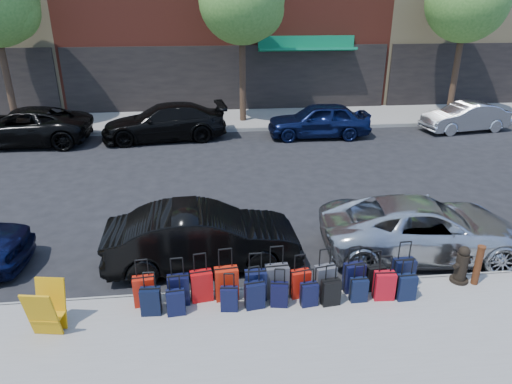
{
  "coord_description": "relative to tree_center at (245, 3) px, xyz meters",
  "views": [
    {
      "loc": [
        -1.25,
        -12.2,
        5.54
      ],
      "look_at": [
        -0.08,
        -1.5,
        0.99
      ],
      "focal_mm": 32.0,
      "sensor_mm": 36.0,
      "label": 1
    }
  ],
  "objects": [
    {
      "name": "ground",
      "position": [
        -0.64,
        -9.5,
        -5.41
      ],
      "size": [
        120.0,
        120.0,
        0.0
      ],
      "primitive_type": "plane",
      "color": "black",
      "rests_on": "ground"
    },
    {
      "name": "sidewalk_near",
      "position": [
        -0.64,
        -16.0,
        -5.34
      ],
      "size": [
        60.0,
        4.0,
        0.15
      ],
      "primitive_type": "cube",
      "color": "gray",
      "rests_on": "ground"
    },
    {
      "name": "sidewalk_far",
      "position": [
        -0.64,
        0.5,
        -5.34
      ],
      "size": [
        60.0,
        4.0,
        0.15
      ],
      "primitive_type": "cube",
      "color": "gray",
      "rests_on": "ground"
    },
    {
      "name": "curb_near",
      "position": [
        -0.64,
        -13.98,
        -5.34
      ],
      "size": [
        60.0,
        0.08,
        0.15
      ],
      "primitive_type": "cube",
      "color": "gray",
      "rests_on": "ground"
    },
    {
      "name": "curb_far",
      "position": [
        -0.64,
        -1.52,
        -5.34
      ],
      "size": [
        60.0,
        0.08,
        0.15
      ],
      "primitive_type": "cube",
      "color": "gray",
      "rests_on": "ground"
    },
    {
      "name": "tree_center",
      "position": [
        0.0,
        0.0,
        0.0
      ],
      "size": [
        3.8,
        3.8,
        7.27
      ],
      "color": "black",
      "rests_on": "sidewalk_far"
    },
    {
      "name": "tree_right",
      "position": [
        10.5,
        0.0,
        0.0
      ],
      "size": [
        3.8,
        3.8,
        7.27
      ],
      "color": "black",
      "rests_on": "sidewalk_far"
    },
    {
      "name": "suitcase_front_0",
      "position": [
        -3.21,
        -14.29,
        -4.96
      ],
      "size": [
        0.41,
        0.25,
        0.96
      ],
      "rotation": [
        0.0,
        0.0,
        0.09
      ],
      "color": "#A6180A",
      "rests_on": "sidewalk_near"
    },
    {
      "name": "suitcase_front_1",
      "position": [
        -2.56,
        -14.33,
        -4.96
      ],
      "size": [
        0.42,
        0.25,
        0.98
      ],
      "rotation": [
        0.0,
        0.0,
        0.06
      ],
      "color": "black",
      "rests_on": "sidewalk_near"
    },
    {
      "name": "suitcase_front_2",
      "position": [
        -2.13,
        -14.25,
        -4.95
      ],
      "size": [
        0.44,
        0.28,
        1.0
      ],
      "rotation": [
        0.0,
        0.0,
        0.14
      ],
      "color": "#AB0B0C",
      "rests_on": "sidewalk_near"
    },
    {
      "name": "suitcase_front_3",
      "position": [
        -1.65,
        -14.26,
        -4.93
      ],
      "size": [
        0.47,
        0.29,
        1.07
      ],
      "rotation": [
        0.0,
        0.0,
        0.09
      ],
      "color": "#AD1C0B",
      "rests_on": "sidewalk_near"
    },
    {
      "name": "suitcase_front_4",
      "position": [
        -1.09,
        -14.35,
        -4.95
      ],
      "size": [
        0.41,
        0.23,
        0.99
      ],
      "rotation": [
        0.0,
        0.0,
        0.01
      ],
      "color": "black",
      "rests_on": "sidewalk_near"
    },
    {
      "name": "suitcase_front_5",
      "position": [
        -0.67,
        -14.28,
        -4.92
      ],
      "size": [
        0.46,
        0.27,
        1.08
      ],
      "rotation": [
        0.0,
        0.0,
        0.06
      ],
      "color": "#36353A",
      "rests_on": "sidewalk_near"
    },
    {
      "name": "suitcase_front_6",
      "position": [
        -0.22,
        -14.34,
        -4.98
      ],
      "size": [
        0.4,
        0.26,
        0.9
      ],
      "rotation": [
        0.0,
        0.0,
        0.16
      ],
      "color": "#AE160B",
      "rests_on": "sidewalk_near"
    },
    {
      "name": "suitcase_front_7",
      "position": [
        0.29,
        -14.3,
        -4.96
      ],
      "size": [
        0.43,
        0.29,
        0.97
      ],
      "rotation": [
        0.0,
        0.0,
        0.17
      ],
      "color": "#414147",
      "rests_on": "sidewalk_near"
    },
    {
      "name": "suitcase_front_8",
      "position": [
        0.88,
        -14.28,
        -4.96
      ],
      "size": [
        0.43,
        0.28,
        0.97
      ],
      "rotation": [
        0.0,
        0.0,
        0.16
      ],
      "color": "black",
      "rests_on": "sidewalk_near"
    },
    {
      "name": "suitcase_front_9",
      "position": [
        1.32,
        -14.28,
        -4.99
      ],
      "size": [
        0.37,
        0.23,
        0.85
      ],
      "rotation": [
        0.0,
        0.0,
        0.11
      ],
      "color": "black",
      "rests_on": "sidewalk_near"
    },
    {
      "name": "suitcase_front_10",
      "position": [
        1.91,
        -14.26,
        -4.95
      ],
      "size": [
        0.43,
        0.26,
        1.01
      ],
      "rotation": [
        0.0,
        0.0,
        0.06
      ],
      "color": "black",
      "rests_on": "sidewalk_near"
    },
    {
      "name": "suitcase_back_0",
      "position": [
        -3.06,
        -14.58,
        -4.99
      ],
      "size": [
        0.37,
        0.23,
        0.87
      ],
      "rotation": [
        0.0,
        0.0,
        -0.04
      ],
      "color": "black",
      "rests_on": "sidewalk_near"
    },
    {
      "name": "suitcase_back_1",
      "position": [
        -2.61,
        -14.64,
        -5.01
      ],
      "size": [
        0.35,
        0.22,
        0.8
      ],
      "rotation": [
        0.0,
        0.0,
        0.09
      ],
      "color": "black",
      "rests_on": "sidewalk_near"
    },
    {
      "name": "suitcase_back_3",
      "position": [
        -1.62,
        -14.63,
        -5.02
      ],
      "size": [
        0.34,
        0.22,
        0.77
      ],
      "rotation": [
        0.0,
        0.0,
        -0.12
      ],
      "color": "black",
      "rests_on": "sidewalk_near"
    },
    {
      "name": "suitcase_back_4",
      "position": [
        -1.14,
        -14.6,
        -4.99
      ],
      "size": [
        0.39,
        0.26,
        0.86
      ],
      "rotation": [
        0.0,
        0.0,
        0.15
      ],
      "color": "black",
      "rests_on": "sidewalk_near"
    },
    {
      "name": "suitcase_back_5",
      "position": [
        -0.67,
        -14.6,
        -5.02
      ],
      "size": [
        0.36,
        0.24,
        0.78
      ],
      "rotation": [
        0.0,
        0.0,
        -0.18
      ],
      "color": "black",
      "rests_on": "sidewalk_near"
    },
    {
      "name": "suitcase_back_6",
      "position": [
        -0.11,
        -14.65,
        -5.02
      ],
      "size": [
        0.34,
        0.22,
        0.76
      ],
      "rotation": [
        0.0,
        0.0,
        0.12
      ],
      "color": "black",
      "rests_on": "sidewalk_near"
    },
    {
      "name": "suitcase_back_7",
      "position": [
        0.31,
        -14.66,
        -5.0
      ],
      "size": [
        0.37,
        0.24,
        0.83
      ],
      "rotation": [
        0.0,
        0.0,
        0.11
      ],
      "color": "black",
      "rests_on": "sidewalk_near"
    },
    {
      "name": "suitcase_back_8",
      "position": [
        0.88,
        -14.61,
        -5.02
      ],
      "size": [
        0.33,
        0.19,
        0.78
      ],
      "rotation": [
        0.0,
        0.0,
        0.01
      ],
      "color": "black",
      "rests_on": "sidewalk_near"
    },
    {
      "name": "suitcase_back_9",
      "position": [
        1.39,
        -14.6,
        -4.97
      ],
      "size": [
        0.4,
        0.25,
        0.92
      ],
      "rotation": [
        0.0,
        0.0,
        -0.06
      ],
      "color": "#AF0B17",
      "rests_on": "sidewalk_near"
    },
    {
      "name": "suitcase_back_10",
      "position": [
        1.81,
        -14.66,
        -5.0
      ],
      "size": [
        0.36,
        0.22,
        0.85
      ],
      "rotation": [
        0.0,
        0.0,
        0.03
      ],
      "color": "black",
      "rests_on": "sidewalk_near"
    },
    {
      "name": "fire_hydrant",
      "position": [
        3.17,
        -14.21,
        -4.89
      ],
      "size": [
        0.42,
        0.37,
        0.82
      ],
      "rotation": [
        0.0,
        0.0,
        0.35
      ],
      "color": "black",
      "rests_on": "sidewalk_near"
    },
    {
      "name": "bollard",
      "position": [
        3.44,
        -14.32,
        -4.81
      ],
      "size": [
        0.16,
        0.16,
        0.87
      ],
      "color": "#38190C",
      "rests_on": "sidewalk_near"
    },
    {
      "name": "display_rack",
      "position": [
        -4.78,
        -14.89,
        -4.8
      ],
      "size": [
        0.61,
        0.65,
        0.93
      ],
      "rotation": [
        0.0,
        0.0,
        -0.17
      ],
      "color": "#CA8E0B",
      "rests_on": "sidewalk_near"
    },
    {
      "name": "car_near_1",
      "position": [
        -2.09,
        -12.76,
        -4.71
      ],
      "size": [
        4.32,
        1.68,
        1.4
      ],
      "primitive_type": "imported",
      "rotation": [
        0.0,
        0.0,
        1.62
      ],
      "color": "black",
      "rests_on": "ground"
    },
    {
      "name": "car_near_2",
      "position": [
        3.0,
        -12.76,
        -4.75
      ],
      "size": [
        4.92,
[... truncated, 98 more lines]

